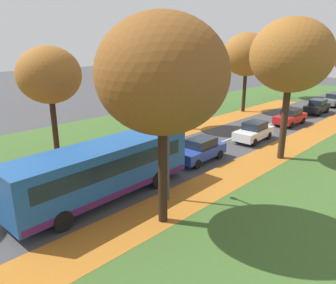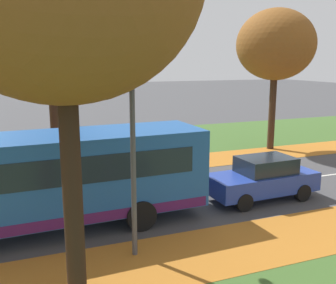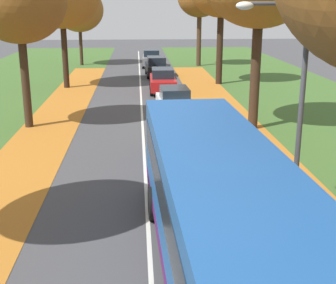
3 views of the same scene
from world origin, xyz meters
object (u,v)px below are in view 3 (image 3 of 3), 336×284
Objects in this scene: bus at (217,204)px; car_blue_lead at (184,140)px; car_white_following at (175,103)px; car_grey_trailing at (152,58)px; car_red_third_in_line at (163,81)px; tree_left_mid at (18,0)px; tree_left_distant at (79,10)px; car_black_fourth_in_line at (157,67)px; streetlamp_right at (290,92)px.

bus is 8.11m from car_blue_lead.
car_grey_trailing is (-0.54, 20.97, 0.00)m from car_white_following.
car_blue_lead and car_red_third_in_line have the same top height.
tree_left_distant is (-0.06, 24.21, -0.75)m from tree_left_mid.
tree_left_distant reaches higher than car_blue_lead.
car_white_following is at bearing -88.29° from car_red_third_in_line.
bus is 15.03m from car_white_following.
car_blue_lead is (0.07, 8.06, -0.89)m from bus.
car_red_third_in_line is (-0.22, 7.53, 0.00)m from car_white_following.
tree_left_mid is 12.57m from car_red_third_in_line.
car_blue_lead is 1.00× the size of car_black_fourth_in_line.
car_black_fourth_in_line is at bearing -88.09° from car_grey_trailing.
car_black_fourth_in_line is 6.13m from car_grey_trailing.
car_white_following and car_grey_trailing have the same top height.
car_blue_lead is (7.16, -5.54, -5.22)m from tree_left_mid.
streetlamp_right reaches higher than car_red_third_in_line.
tree_left_mid is 24.23m from tree_left_distant.
car_blue_lead is (-2.13, 5.78, -2.92)m from streetlamp_right.
tree_left_distant is 1.23× the size of streetlamp_right.
car_red_third_in_line is (7.20, -15.28, -4.47)m from tree_left_distant.
bus is at bearing -89.58° from car_grey_trailing.
tree_left_mid is at bearing 117.54° from bus.
car_black_fourth_in_line is 1.00× the size of car_grey_trailing.
bus is at bearing -91.06° from car_white_following.
bus is 22.54m from car_red_third_in_line.
tree_left_mid is 1.89× the size of car_white_following.
bus is 2.46× the size of car_black_fourth_in_line.
streetlamp_right reaches higher than car_black_fourth_in_line.
car_white_following is (7.37, 1.40, -5.22)m from tree_left_mid.
car_red_third_in_line is at bearing -64.78° from tree_left_distant.
tree_left_distant is 1.74× the size of car_black_fourth_in_line.
car_grey_trailing is at bearing 90.69° from car_blue_lead.
tree_left_distant is 38.64m from bus.
car_blue_lead is at bearing -89.31° from car_grey_trailing.
car_grey_trailing is (-0.26, 35.97, -0.89)m from bus.
car_red_third_in_line is 0.99× the size of car_black_fourth_in_line.
car_white_following is at bearing -88.70° from car_black_fourth_in_line.
tree_left_mid is 23.97m from car_grey_trailing.
tree_left_mid is at bearing 129.42° from streetlamp_right.
tree_left_mid is 1.91× the size of car_red_third_in_line.
tree_left_mid reaches higher than car_white_following.
tree_left_mid is 10.45m from car_blue_lead.
tree_left_mid is 14.82m from streetlamp_right.
car_grey_trailing is at bearing 91.91° from car_black_fourth_in_line.
streetlamp_right is 1.41× the size of car_grey_trailing.
car_red_third_in_line is 7.31m from car_black_fourth_in_line.
car_white_following is (0.28, 15.00, -0.89)m from bus.
car_black_fourth_in_line is at bearing -48.36° from tree_left_distant.
bus is 2.48× the size of car_red_third_in_line.
tree_left_distant is 1.75× the size of car_red_third_in_line.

